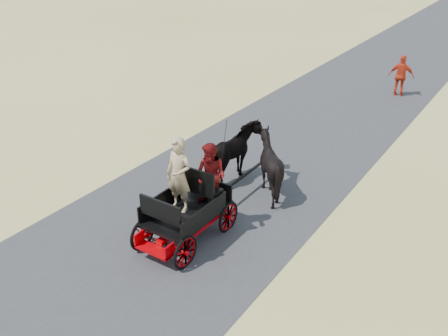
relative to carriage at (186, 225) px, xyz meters
The scene contains 8 objects.
ground 0.67m from the carriage, behind, with size 140.00×140.00×0.00m, color tan.
road 0.67m from the carriage, behind, with size 6.00×140.00×0.01m, color #38383A.
carriage is the anchor object (origin of this frame).
horse_left 3.09m from the carriage, 100.39° to the left, with size 0.91×2.01×1.70m, color black.
horse_right 3.09m from the carriage, 79.61° to the left, with size 1.37×1.54×1.70m, color black.
driver_man 1.28m from the carriage, 165.96° to the left, with size 0.66×0.43×1.80m, color tan.
passenger_woman 1.33m from the carriage, 63.43° to the left, with size 0.77×0.60×1.58m, color #660C0F.
pedestrian 13.38m from the carriage, 85.23° to the left, with size 1.01×0.42×1.73m, color red.
Camera 1 is at (6.74, -7.61, 6.90)m, focal length 40.00 mm.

